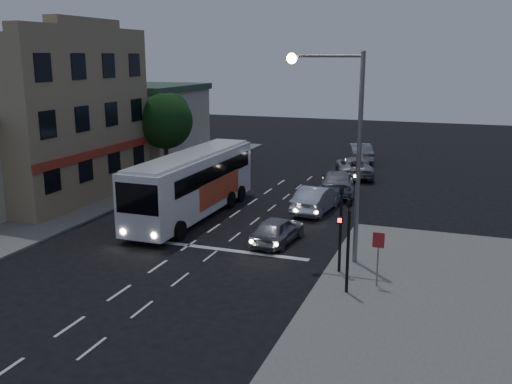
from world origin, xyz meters
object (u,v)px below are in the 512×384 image
at_px(tour_bus, 193,183).
at_px(car_sedan_b, 337,182).
at_px(regulatory_sign, 378,250).
at_px(streetlight, 344,134).
at_px(street_tree, 165,119).
at_px(car_sedan_a, 316,199).
at_px(traffic_signal_side, 349,235).
at_px(traffic_signal_main, 341,219).
at_px(car_sedan_c, 354,167).
at_px(car_extra, 359,152).
at_px(car_suv, 277,230).

xyz_separation_m(tour_bus, car_sedan_b, (6.55, 8.16, -1.20)).
xyz_separation_m(regulatory_sign, streetlight, (-1.96, 2.44, 4.14)).
relative_size(streetlight, street_tree, 1.45).
xyz_separation_m(car_sedan_a, traffic_signal_side, (3.97, -11.26, 1.65)).
distance_m(car_sedan_b, traffic_signal_main, 14.56).
relative_size(car_sedan_c, street_tree, 0.88).
relative_size(car_sedan_b, car_sedan_c, 0.97).
bearing_deg(car_sedan_b, street_tree, -10.93).
xyz_separation_m(car_sedan_a, regulatory_sign, (4.97, -10.29, 0.83)).
distance_m(car_sedan_c, car_extra, 6.42).
xyz_separation_m(car_sedan_b, streetlight, (2.82, -12.71, 4.96)).
distance_m(traffic_signal_side, streetlight, 4.84).
bearing_deg(traffic_signal_main, regulatory_sign, -30.84).
height_order(car_sedan_c, street_tree, street_tree).
height_order(car_sedan_c, traffic_signal_side, traffic_signal_side).
height_order(car_extra, traffic_signal_side, traffic_signal_side).
xyz_separation_m(car_sedan_b, regulatory_sign, (4.78, -15.15, 0.83)).
height_order(car_suv, traffic_signal_main, traffic_signal_main).
distance_m(car_sedan_a, traffic_signal_main, 9.98).
relative_size(car_sedan_c, traffic_signal_main, 1.33).
relative_size(car_extra, streetlight, 0.55).
height_order(traffic_signal_main, street_tree, street_tree).
relative_size(car_sedan_c, car_extra, 1.10).
bearing_deg(streetlight, traffic_signal_main, -79.80).
distance_m(traffic_signal_main, regulatory_sign, 2.14).
bearing_deg(car_extra, streetlight, 79.43).
relative_size(car_sedan_c, traffic_signal_side, 1.33).
xyz_separation_m(car_suv, car_sedan_b, (0.60, 11.11, 0.10)).
bearing_deg(car_sedan_c, street_tree, 8.53).
distance_m(regulatory_sign, streetlight, 5.18).
bearing_deg(car_sedan_b, traffic_signal_main, 91.87).
relative_size(car_suv, car_sedan_a, 0.85).
distance_m(tour_bus, street_tree, 10.63).
height_order(tour_bus, street_tree, street_tree).
bearing_deg(regulatory_sign, car_suv, 143.13).
bearing_deg(street_tree, regulatory_sign, -41.08).
relative_size(car_sedan_a, car_sedan_b, 0.88).
xyz_separation_m(car_suv, street_tree, (-12.12, 11.22, 3.83)).
bearing_deg(streetlight, car_sedan_b, 102.52).
height_order(car_sedan_a, car_sedan_b, car_sedan_b).
xyz_separation_m(traffic_signal_main, regulatory_sign, (1.70, -1.01, -0.82)).
bearing_deg(car_suv, car_extra, -83.88).
bearing_deg(tour_bus, traffic_signal_main, -31.44).
relative_size(car_sedan_a, car_sedan_c, 0.85).
bearing_deg(car_sedan_c, car_extra, -99.07).
relative_size(tour_bus, regulatory_sign, 5.41).
distance_m(car_extra, traffic_signal_main, 26.61).
xyz_separation_m(car_suv, car_sedan_a, (0.41, 6.26, 0.10)).
bearing_deg(regulatory_sign, street_tree, 138.92).
distance_m(car_sedan_a, street_tree, 13.99).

